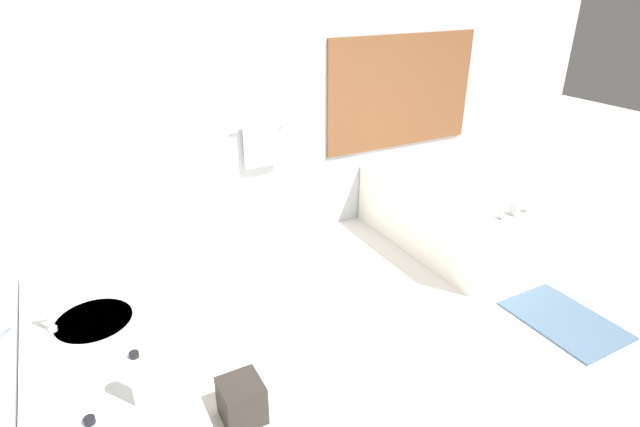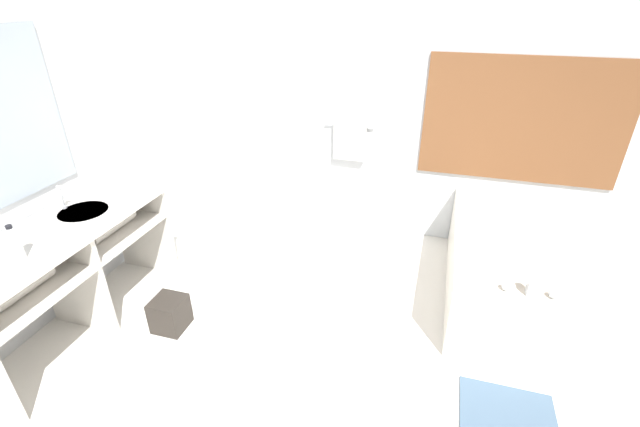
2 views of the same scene
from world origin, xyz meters
name	(u,v)px [view 2 (image 2 of 2)]	position (x,y,z in m)	size (l,w,h in m)	color
ground_plane	(317,389)	(0.00, 0.00, 0.00)	(16.00, 16.00, 0.00)	silver
wall_back_with_blinds	(388,104)	(0.04, 2.23, 1.35)	(7.40, 0.13, 2.70)	silver
vanity_counter	(69,254)	(-1.88, 0.11, 0.64)	(0.61, 1.66, 0.87)	silver
sink_faucet	(62,198)	(-2.05, 0.33, 0.96)	(0.09, 0.04, 0.18)	silver
bathtub	(509,265)	(1.24, 1.35, 0.32)	(0.92, 1.67, 0.70)	silver
water_bottle_2	(15,244)	(-1.77, -0.29, 0.98)	(0.06, 0.06, 0.23)	silver
waste_bin	(170,314)	(-1.24, 0.25, 0.13)	(0.24, 0.24, 0.26)	#2D2823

